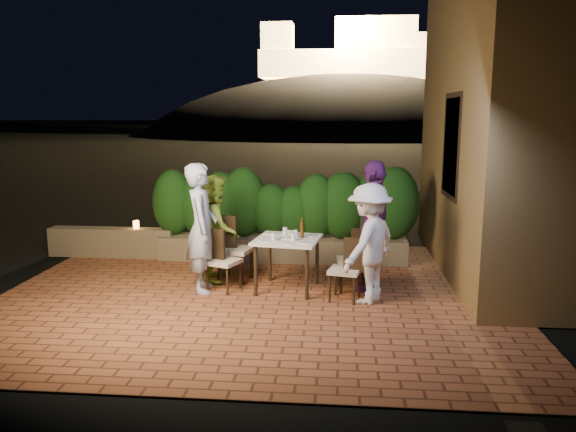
# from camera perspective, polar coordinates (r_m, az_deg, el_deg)

# --- Properties ---
(ground) EXTENTS (400.00, 400.00, 0.00)m
(ground) POSITION_cam_1_polar(r_m,az_deg,el_deg) (7.50, -3.96, -9.07)
(ground) COLOR black
(ground) RESTS_ON ground
(terrace_floor) EXTENTS (7.00, 6.00, 0.15)m
(terrace_floor) POSITION_cam_1_polar(r_m,az_deg,el_deg) (7.98, -3.38, -8.26)
(terrace_floor) COLOR brown
(terrace_floor) RESTS_ON ground
(building_wall) EXTENTS (1.60, 5.00, 5.00)m
(building_wall) POSITION_cam_1_polar(r_m,az_deg,el_deg) (9.31, 20.79, 9.88)
(building_wall) COLOR olive
(building_wall) RESTS_ON ground
(window_pane) EXTENTS (0.08, 1.00, 1.40)m
(window_pane) POSITION_cam_1_polar(r_m,az_deg,el_deg) (8.66, 16.44, 6.82)
(window_pane) COLOR black
(window_pane) RESTS_ON building_wall
(window_frame) EXTENTS (0.06, 1.15, 1.55)m
(window_frame) POSITION_cam_1_polar(r_m,az_deg,el_deg) (8.65, 16.38, 6.82)
(window_frame) COLOR black
(window_frame) RESTS_ON building_wall
(planter) EXTENTS (4.20, 0.55, 0.40)m
(planter) POSITION_cam_1_polar(r_m,az_deg,el_deg) (9.60, -0.63, -3.33)
(planter) COLOR brown
(planter) RESTS_ON ground
(hedge) EXTENTS (4.00, 0.70, 1.10)m
(hedge) POSITION_cam_1_polar(r_m,az_deg,el_deg) (9.45, -0.64, 1.10)
(hedge) COLOR #13380F
(hedge) RESTS_ON planter
(parapet) EXTENTS (2.20, 0.30, 0.50)m
(parapet) POSITION_cam_1_polar(r_m,az_deg,el_deg) (10.32, -17.45, -2.55)
(parapet) COLOR brown
(parapet) RESTS_ON ground
(hill) EXTENTS (52.00, 40.00, 22.00)m
(hill) POSITION_cam_1_polar(r_m,az_deg,el_deg) (67.30, 5.90, 4.78)
(hill) COLOR black
(hill) RESTS_ON ground
(fortress) EXTENTS (26.00, 8.00, 8.00)m
(fortress) POSITION_cam_1_polar(r_m,az_deg,el_deg) (67.46, 6.13, 17.13)
(fortress) COLOR #FFCC7A
(fortress) RESTS_ON hill
(dining_table) EXTENTS (0.99, 0.99, 0.75)m
(dining_table) POSITION_cam_1_polar(r_m,az_deg,el_deg) (7.95, -0.07, -4.92)
(dining_table) COLOR white
(dining_table) RESTS_ON ground
(plate_nw) EXTENTS (0.20, 0.20, 0.01)m
(plate_nw) POSITION_cam_1_polar(r_m,az_deg,el_deg) (7.70, -2.28, -2.52)
(plate_nw) COLOR white
(plate_nw) RESTS_ON dining_table
(plate_sw) EXTENTS (0.21, 0.21, 0.01)m
(plate_sw) POSITION_cam_1_polar(r_m,az_deg,el_deg) (8.17, -1.65, -1.77)
(plate_sw) COLOR white
(plate_sw) RESTS_ON dining_table
(plate_ne) EXTENTS (0.22, 0.22, 0.01)m
(plate_ne) POSITION_cam_1_polar(r_m,az_deg,el_deg) (7.60, 1.72, -2.68)
(plate_ne) COLOR white
(plate_ne) RESTS_ON dining_table
(plate_se) EXTENTS (0.20, 0.20, 0.01)m
(plate_se) POSITION_cam_1_polar(r_m,az_deg,el_deg) (8.05, 2.16, -1.95)
(plate_se) COLOR white
(plate_se) RESTS_ON dining_table
(plate_centre) EXTENTS (0.23, 0.23, 0.01)m
(plate_centre) POSITION_cam_1_polar(r_m,az_deg,el_deg) (7.88, -0.11, -2.21)
(plate_centre) COLOR white
(plate_centre) RESTS_ON dining_table
(plate_front) EXTENTS (0.20, 0.20, 0.01)m
(plate_front) POSITION_cam_1_polar(r_m,az_deg,el_deg) (7.54, -0.02, -2.78)
(plate_front) COLOR white
(plate_front) RESTS_ON dining_table
(glass_nw) EXTENTS (0.06, 0.06, 0.11)m
(glass_nw) POSITION_cam_1_polar(r_m,az_deg,el_deg) (7.71, -1.46, -2.11)
(glass_nw) COLOR silver
(glass_nw) RESTS_ON dining_table
(glass_sw) EXTENTS (0.07, 0.07, 0.11)m
(glass_sw) POSITION_cam_1_polar(r_m,az_deg,el_deg) (8.05, -0.30, -1.56)
(glass_sw) COLOR silver
(glass_sw) RESTS_ON dining_table
(glass_ne) EXTENTS (0.07, 0.07, 0.11)m
(glass_ne) POSITION_cam_1_polar(r_m,az_deg,el_deg) (7.71, 0.53, -2.11)
(glass_ne) COLOR silver
(glass_ne) RESTS_ON dining_table
(glass_se) EXTENTS (0.06, 0.06, 0.10)m
(glass_se) POSITION_cam_1_polar(r_m,az_deg,el_deg) (7.95, 0.80, -1.78)
(glass_se) COLOR silver
(glass_se) RESTS_ON dining_table
(beer_bottle) EXTENTS (0.06, 0.06, 0.29)m
(beer_bottle) POSITION_cam_1_polar(r_m,az_deg,el_deg) (7.88, 1.43, -1.18)
(beer_bottle) COLOR #462C0B
(beer_bottle) RESTS_ON dining_table
(bowl) EXTENTS (0.21, 0.21, 0.04)m
(bowl) POSITION_cam_1_polar(r_m,az_deg,el_deg) (8.12, 0.02, -1.72)
(bowl) COLOR white
(bowl) RESTS_ON dining_table
(chair_left_front) EXTENTS (0.53, 0.53, 0.88)m
(chair_left_front) POSITION_cam_1_polar(r_m,az_deg,el_deg) (7.98, -6.56, -4.48)
(chair_left_front) COLOR black
(chair_left_front) RESTS_ON ground
(chair_left_back) EXTENTS (0.54, 0.54, 0.98)m
(chair_left_back) POSITION_cam_1_polar(r_m,az_deg,el_deg) (8.41, -5.38, -3.29)
(chair_left_back) COLOR black
(chair_left_back) RESTS_ON ground
(chair_right_front) EXTENTS (0.48, 0.48, 0.86)m
(chair_right_front) POSITION_cam_1_polar(r_m,az_deg,el_deg) (7.55, 5.80, -5.37)
(chair_right_front) COLOR black
(chair_right_front) RESTS_ON ground
(chair_right_back) EXTENTS (0.45, 0.45, 0.89)m
(chair_right_back) POSITION_cam_1_polar(r_m,az_deg,el_deg) (7.99, 6.54, -4.39)
(chair_right_back) COLOR black
(chair_right_back) RESTS_ON ground
(diner_blue) EXTENTS (0.55, 0.73, 1.81)m
(diner_blue) POSITION_cam_1_polar(r_m,az_deg,el_deg) (7.89, -8.77, -1.21)
(diner_blue) COLOR #9DAECA
(diner_blue) RESTS_ON ground
(diner_green) EXTENTS (0.69, 0.84, 1.59)m
(diner_green) POSITION_cam_1_polar(r_m,az_deg,el_deg) (8.44, -7.23, -1.18)
(diner_green) COLOR #9FCA3F
(diner_green) RESTS_ON ground
(diner_white) EXTENTS (1.06, 1.18, 1.59)m
(diner_white) POSITION_cam_1_polar(r_m,az_deg,el_deg) (7.43, 8.26, -2.78)
(diner_white) COLOR silver
(diner_white) RESTS_ON ground
(diner_purple) EXTENTS (0.61, 1.14, 1.85)m
(diner_purple) POSITION_cam_1_polar(r_m,az_deg,el_deg) (7.92, 8.74, -1.02)
(diner_purple) COLOR #5C2267
(diner_purple) RESTS_ON ground
(parapet_lamp) EXTENTS (0.10, 0.10, 0.14)m
(parapet_lamp) POSITION_cam_1_polar(r_m,az_deg,el_deg) (10.09, -15.18, -0.86)
(parapet_lamp) COLOR orange
(parapet_lamp) RESTS_ON parapet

